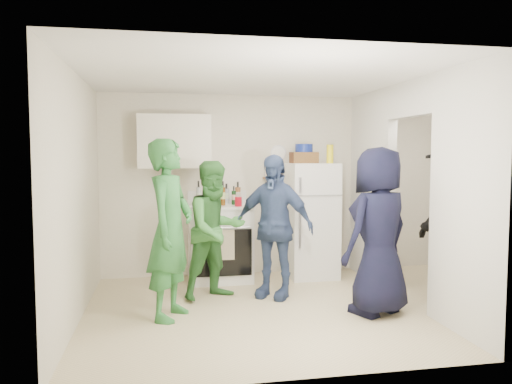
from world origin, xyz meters
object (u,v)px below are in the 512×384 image
Objects in this scene: person_nook at (455,217)px; person_green_left at (170,229)px; blue_bowl at (304,148)px; yellow_cup_stack_top at (330,154)px; person_denim at (273,226)px; fridge at (311,220)px; person_green_center at (216,230)px; person_navy at (378,231)px; stove at (220,243)px; wicker_basket at (304,158)px.

person_green_left is at bearing -91.70° from person_nook.
blue_bowl is 0.36m from yellow_cup_stack_top.
yellow_cup_stack_top is at bearing 74.81° from person_denim.
yellow_cup_stack_top is 2.63m from person_green_left.
yellow_cup_stack_top is at bearing -24.44° from fridge.
person_navy is at bearing -55.12° from person_green_center.
person_green_center is (-1.30, -0.84, -0.96)m from blue_bowl.
person_green_center is 1.85m from person_navy.
person_green_center is (-0.14, -0.82, 0.30)m from stove.
person_denim is (-0.73, -0.86, 0.06)m from fridge.
blue_bowl is at bearing -135.73° from person_nook.
yellow_cup_stack_top reaches higher than stove.
person_navy reaches higher than wicker_basket.
stove is at bearing 174.97° from yellow_cup_stack_top.
person_green_left is (-2.15, -1.31, -0.77)m from yellow_cup_stack_top.
yellow_cup_stack_top is 0.16× the size of person_green_center.
person_green_left is at bearing -141.32° from wicker_basket.
fridge is 0.86m from wicker_basket.
person_denim is (0.67, -0.08, 0.04)m from person_green_center.
blue_bowl is at bearing -27.42° from person_green_left.
stove is 1.64m from person_green_left.
person_denim reaches higher than fridge.
fridge is at bearing -136.59° from person_nook.
person_green_center is (-1.62, -0.69, -0.88)m from yellow_cup_stack_top.
blue_bowl is (0.00, 0.00, 0.13)m from wicker_basket.
person_navy is 1.25m from person_nook.
person_green_left is (-1.83, -1.46, -0.72)m from wicker_basket.
person_nook is (1.16, -1.13, -0.73)m from yellow_cup_stack_top.
person_navy is (1.62, -0.89, 0.08)m from person_green_center.
fridge reaches higher than stove.
person_denim reaches higher than person_green_center.
person_nook reaches higher than fridge.
blue_bowl is 0.15× the size of person_green_center.
person_nook is (3.31, 0.18, 0.03)m from person_green_left.
fridge is 4.46× the size of wicker_basket.
fridge is 0.85× the size of person_green_left.
person_denim is at bearing -124.55° from blue_bowl.
person_navy is 0.92× the size of person_nook.
stove is 1.62m from wicker_basket.
person_nook is at bearing -40.92° from blue_bowl.
stove is 0.88m from person_green_center.
wicker_basket is 0.22× the size of person_green_center.
person_green_center is 0.84× the size of person_nook.
stove is at bearing 178.63° from fridge.
wicker_basket is 1.76m from person_green_center.
blue_bowl is 1.82m from person_green_center.
fridge is at bearing 3.15° from person_green_center.
wicker_basket reaches higher than person_green_center.
person_nook reaches higher than yellow_cup_stack_top.
person_denim reaches higher than stove.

